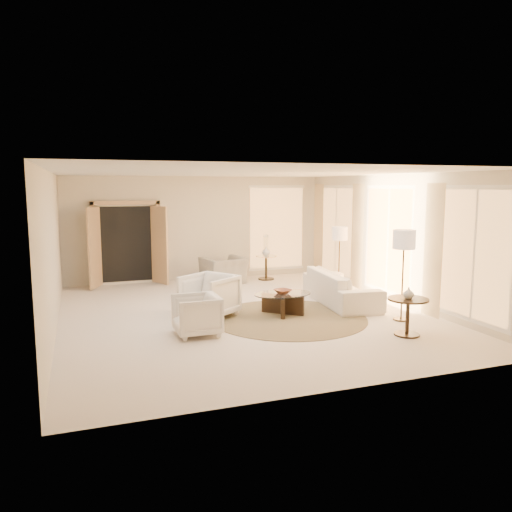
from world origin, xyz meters
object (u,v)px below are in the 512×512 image
object	(u,v)px
armchair_right	(197,313)
side_vase	(266,251)
sofa	(341,287)
end_vase	(409,293)
coffee_table	(283,301)
end_table	(408,310)
accent_chair	(224,266)
side_table	(266,265)
armchair_left	(209,294)
bowl	(283,291)
floor_lamp_near	(340,236)
floor_lamp_far	(404,244)

from	to	relation	value
armchair_right	side_vase	distance (m)	5.32
sofa	end_vase	bearing A→B (deg)	-176.25
coffee_table	end_table	size ratio (longest dim) A/B	2.04
accent_chair	side_table	bearing A→B (deg)	173.51
armchair_left	coffee_table	xyz separation A→B (m)	(1.43, -0.30, -0.19)
bowl	floor_lamp_near	bearing A→B (deg)	37.46
side_table	side_vase	distance (m)	0.38
armchair_left	end_vase	xyz separation A→B (m)	(2.89, -2.32, 0.28)
armchair_right	floor_lamp_near	distance (m)	4.88
coffee_table	side_table	world-z (taller)	side_table
armchair_left	end_vase	size ratio (longest dim) A/B	4.84
accent_chair	bowl	world-z (taller)	accent_chair
armchair_left	sofa	bearing A→B (deg)	58.61
side_table	bowl	xyz separation A→B (m)	(-1.02, -3.62, 0.07)
armchair_right	floor_lamp_far	bearing A→B (deg)	83.85
accent_chair	sofa	bearing A→B (deg)	107.84
armchair_right	side_table	xyz separation A→B (m)	(2.95, 4.41, 0.02)
sofa	end_table	xyz separation A→B (m)	(-0.11, -2.50, 0.09)
coffee_table	floor_lamp_far	bearing A→B (deg)	-30.67
armchair_left	accent_chair	size ratio (longest dim) A/B	0.88
floor_lamp_far	bowl	distance (m)	2.49
armchair_right	floor_lamp_near	bearing A→B (deg)	120.31
side_vase	floor_lamp_far	bearing A→B (deg)	-78.86
armchair_left	accent_chair	xyz separation A→B (m)	(1.21, 3.18, -0.00)
armchair_right	armchair_left	bearing A→B (deg)	154.64
floor_lamp_near	end_vase	size ratio (longest dim) A/B	8.22
sofa	floor_lamp_far	distance (m)	2.02
armchair_right	side_vase	world-z (taller)	side_vase
armchair_left	bowl	bearing A→B (deg)	43.37
accent_chair	armchair_left	bearing A→B (deg)	56.24
coffee_table	side_vase	xyz separation A→B (m)	(1.02, 3.62, 0.51)
armchair_left	accent_chair	world-z (taller)	armchair_left
sofa	floor_lamp_near	world-z (taller)	floor_lamp_near
armchair_right	floor_lamp_near	world-z (taller)	floor_lamp_near
armchair_left	coffee_table	distance (m)	1.47
sofa	side_table	size ratio (longest dim) A/B	3.63
bowl	end_vase	distance (m)	2.51
armchair_right	sofa	bearing A→B (deg)	109.25
end_table	side_table	size ratio (longest dim) A/B	1.03
sofa	accent_chair	world-z (taller)	accent_chair
armchair_right	side_vase	bearing A→B (deg)	145.67
bowl	floor_lamp_far	bearing A→B (deg)	-30.67
coffee_table	side_table	size ratio (longest dim) A/B	2.11
bowl	side_vase	size ratio (longest dim) A/B	1.30
armchair_left	floor_lamp_far	xyz separation A→B (m)	(3.39, -1.46, 1.01)
sofa	floor_lamp_near	distance (m)	1.66
accent_chair	bowl	size ratio (longest dim) A/B	3.28
end_table	bowl	distance (m)	2.50
floor_lamp_near	bowl	world-z (taller)	floor_lamp_near
bowl	coffee_table	bearing A→B (deg)	180.00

